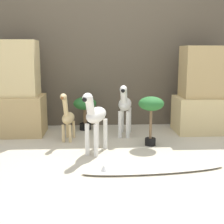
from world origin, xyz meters
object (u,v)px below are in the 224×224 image
giraffe_figurine (68,117)px  potted_palm_front (151,107)px  zebra_right (125,106)px  potted_palm_back (85,106)px  surfboard (153,169)px  zebra_left (95,117)px

giraffe_figurine → potted_palm_front: (0.95, -0.24, 0.15)m
zebra_right → potted_palm_back: 0.61m
zebra_right → surfboard: (0.15, -1.21, -0.37)m
giraffe_figurine → potted_palm_front: size_ratio=1.06×
surfboard → giraffe_figurine: bearing=129.7°
giraffe_figurine → potted_palm_back: (0.19, 0.52, 0.03)m
zebra_right → potted_palm_back: zebra_right is taller
potted_palm_front → zebra_right: bearing=121.0°
surfboard → zebra_left: bearing=133.6°
potted_palm_front → surfboard: 0.89m
giraffe_figurine → potted_palm_back: bearing=69.9°
zebra_left → surfboard: 0.84m
potted_palm_back → zebra_right: bearing=-33.0°
zebra_right → giraffe_figurine: 0.73m
zebra_right → giraffe_figurine: zebra_right is taller
zebra_right → potted_palm_front: (0.26, -0.43, 0.05)m
zebra_left → giraffe_figurine: zebra_left is taller
zebra_right → surfboard: zebra_right is taller
potted_palm_back → surfboard: size_ratio=0.34×
zebra_right → potted_palm_front: size_ratio=1.18×
potted_palm_back → surfboard: potted_palm_back is taller
potted_palm_front → zebra_left: bearing=-159.4°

